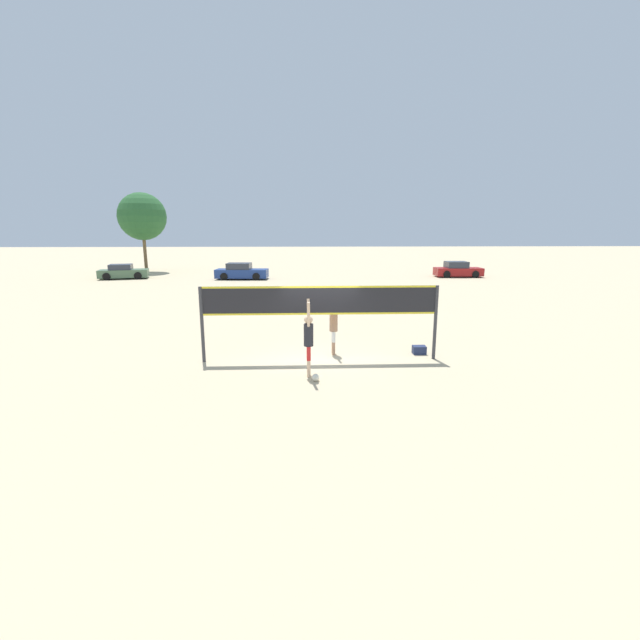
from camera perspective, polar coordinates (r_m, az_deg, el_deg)
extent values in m
plane|color=#C6B28C|center=(14.27, 0.00, -5.36)|extent=(200.00, 200.00, 0.00)
cylinder|color=#38383D|center=(14.31, -15.45, -0.62)|extent=(0.11, 0.11, 2.48)
cylinder|color=#38383D|center=(14.61, 15.12, -0.35)|extent=(0.11, 0.11, 2.48)
cube|color=black|center=(13.81, 0.00, 2.63)|extent=(7.52, 0.02, 0.93)
cube|color=yellow|center=(13.74, 0.00, 4.43)|extent=(7.52, 0.03, 0.06)
cube|color=yellow|center=(13.88, 0.00, 0.85)|extent=(7.52, 0.03, 0.06)
cylinder|color=beige|center=(12.59, -1.51, -6.53)|extent=(0.11, 0.11, 0.51)
cylinder|color=red|center=(12.45, -1.52, -4.51)|extent=(0.12, 0.12, 0.42)
cylinder|color=beige|center=(12.78, -1.52, -6.24)|extent=(0.11, 0.11, 0.51)
cylinder|color=red|center=(12.64, -1.53, -4.25)|extent=(0.12, 0.12, 0.42)
cylinder|color=#26262D|center=(12.41, -1.54, -2.01)|extent=(0.28, 0.28, 0.65)
sphere|color=beige|center=(12.31, -1.55, 0.05)|extent=(0.25, 0.25, 0.25)
cylinder|color=beige|center=(12.03, -1.54, 0.75)|extent=(0.08, 0.23, 0.73)
cylinder|color=beige|center=(12.51, -1.57, 1.18)|extent=(0.08, 0.23, 0.73)
cylinder|color=tan|center=(14.96, 1.77, -3.63)|extent=(0.11, 0.11, 0.46)
cylinder|color=white|center=(14.86, 1.78, -2.09)|extent=(0.12, 0.12, 0.37)
cylinder|color=tan|center=(14.77, 1.83, -3.84)|extent=(0.11, 0.11, 0.46)
cylinder|color=white|center=(14.67, 1.84, -2.28)|extent=(0.12, 0.12, 0.37)
cylinder|color=tan|center=(14.65, 1.82, -0.36)|extent=(0.28, 0.28, 0.59)
sphere|color=tan|center=(14.57, 1.83, 1.20)|extent=(0.23, 0.23, 0.23)
cylinder|color=tan|center=(14.77, 1.77, 2.05)|extent=(0.08, 0.21, 0.66)
cylinder|color=tan|center=(14.31, 1.91, 1.72)|extent=(0.08, 0.21, 0.66)
sphere|color=silver|center=(12.33, -0.58, -7.65)|extent=(0.21, 0.21, 0.21)
cube|color=navy|center=(15.33, 13.08, -3.90)|extent=(0.45, 0.32, 0.28)
cube|color=#4C6B4C|center=(41.93, -24.70, 5.66)|extent=(4.35, 2.62, 0.69)
cube|color=#2D333D|center=(41.91, -25.04, 6.43)|extent=(2.14, 1.98, 0.47)
cylinder|color=black|center=(42.58, -22.83, 5.69)|extent=(0.67, 0.36, 0.64)
cylinder|color=black|center=(40.94, -23.11, 5.46)|extent=(0.67, 0.36, 0.64)
cylinder|color=black|center=(42.97, -26.17, 5.45)|extent=(0.67, 0.36, 0.64)
cylinder|color=black|center=(41.35, -26.58, 5.21)|extent=(0.67, 0.36, 0.64)
cube|color=maroon|center=(41.68, 17.93, 6.16)|extent=(4.25, 1.90, 0.72)
cube|color=#2D333D|center=(41.57, 17.71, 7.05)|extent=(1.93, 1.70, 0.58)
cylinder|color=black|center=(42.93, 19.21, 6.00)|extent=(0.65, 0.24, 0.64)
cylinder|color=black|center=(41.34, 20.01, 5.75)|extent=(0.65, 0.24, 0.64)
cylinder|color=black|center=(42.11, 15.86, 6.11)|extent=(0.65, 0.24, 0.64)
cylinder|color=black|center=(40.49, 16.54, 5.85)|extent=(0.65, 0.24, 0.64)
cube|color=navy|center=(38.43, -10.36, 6.13)|extent=(4.58, 2.02, 0.75)
cube|color=#2D333D|center=(38.41, -10.73, 7.08)|extent=(2.11, 1.73, 0.54)
cylinder|color=black|center=(39.02, -8.10, 6.02)|extent=(0.65, 0.26, 0.64)
cylinder|color=black|center=(37.38, -8.50, 5.75)|extent=(0.65, 0.26, 0.64)
cylinder|color=black|center=(39.55, -12.11, 5.95)|extent=(0.65, 0.26, 0.64)
cylinder|color=black|center=(37.93, -12.67, 5.68)|extent=(0.65, 0.26, 0.64)
cylinder|color=brown|center=(47.69, -22.30, 8.50)|extent=(0.33, 0.33, 4.29)
sphere|color=#285B2D|center=(47.66, -22.64, 12.63)|extent=(4.71, 4.71, 4.71)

